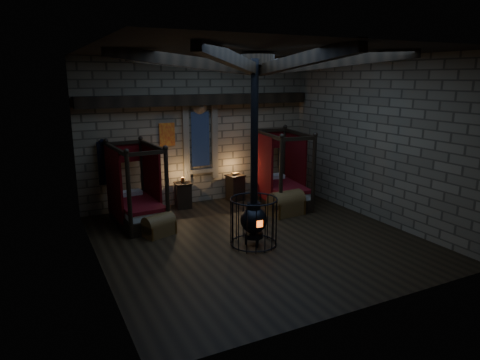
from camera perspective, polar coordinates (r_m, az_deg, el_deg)
name	(u,v)px	position (r m, az deg, el deg)	size (l,w,h in m)	color
room	(256,74)	(9.48, 2.11, 13.94)	(7.02, 7.02, 4.29)	black
bed_left	(137,204)	(11.30, -13.61, -3.17)	(1.16, 2.01, 2.03)	black
bed_right	(281,186)	(12.69, 5.52, -0.87)	(1.36, 2.18, 2.14)	black
trunk_left	(159,226)	(10.41, -10.77, -6.01)	(0.84, 0.68, 0.53)	brown
trunk_right	(286,204)	(11.77, 6.17, -3.19)	(0.97, 0.66, 0.68)	brown
nightstand_left	(183,195)	(12.40, -7.58, -1.98)	(0.51, 0.49, 0.90)	black
nightstand_right	(235,187)	(13.04, -0.63, -0.98)	(0.56, 0.54, 0.86)	black
stove	(254,218)	(9.53, 1.84, -5.04)	(1.06, 1.06, 4.05)	black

